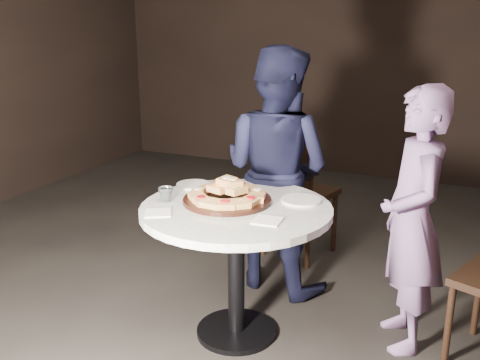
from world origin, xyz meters
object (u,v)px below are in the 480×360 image
(focaccia_pile, at_px, (228,192))
(water_glass, at_px, (166,194))
(serving_board, at_px, (227,200))
(diner_navy, at_px, (276,170))
(chair_far, at_px, (293,186))
(table, at_px, (236,231))
(diner_teal, at_px, (412,221))

(focaccia_pile, xyz_separation_m, water_glass, (-0.31, -0.13, -0.01))
(serving_board, bearing_deg, diner_navy, 86.44)
(focaccia_pile, relative_size, chair_far, 0.44)
(table, distance_m, serving_board, 0.17)
(focaccia_pile, bearing_deg, serving_board, -90.59)
(chair_far, distance_m, diner_teal, 1.22)
(serving_board, bearing_deg, chair_far, 89.14)
(focaccia_pile, height_order, chair_far, chair_far)
(table, distance_m, diner_teal, 0.92)
(table, xyz_separation_m, diner_navy, (-0.03, 0.68, 0.16))
(table, relative_size, focaccia_pile, 2.90)
(serving_board, height_order, water_glass, water_glass)
(water_glass, xyz_separation_m, diner_teal, (1.24, 0.40, -0.10))
(diner_teal, bearing_deg, diner_navy, -134.56)
(focaccia_pile, xyz_separation_m, diner_navy, (0.04, 0.64, -0.03))
(diner_teal, bearing_deg, focaccia_pile, -96.25)
(table, height_order, chair_far, chair_far)
(water_glass, bearing_deg, diner_navy, 65.45)
(table, xyz_separation_m, diner_teal, (0.86, 0.31, 0.08))
(focaccia_pile, xyz_separation_m, chair_far, (0.02, 1.06, -0.26))
(serving_board, relative_size, diner_navy, 0.30)
(diner_navy, xyz_separation_m, diner_teal, (0.89, -0.37, -0.08))
(serving_board, relative_size, water_glass, 5.76)
(serving_board, relative_size, diner_teal, 0.34)
(focaccia_pile, distance_m, diner_teal, 0.98)
(serving_board, xyz_separation_m, chair_far, (0.02, 1.07, -0.22))
(serving_board, distance_m, water_glass, 0.33)
(serving_board, height_order, chair_far, chair_far)
(focaccia_pile, relative_size, water_glass, 5.16)
(table, bearing_deg, water_glass, -168.02)
(serving_board, bearing_deg, water_glass, -158.33)
(chair_far, distance_m, diner_navy, 0.48)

